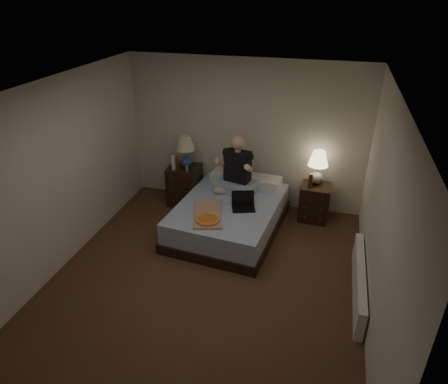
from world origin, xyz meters
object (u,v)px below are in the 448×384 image
(person, at_px, (236,165))
(nightstand_right, at_px, (314,202))
(laptop, at_px, (244,202))
(pizza_box, at_px, (208,220))
(lamp_right, at_px, (318,168))
(radiator, at_px, (359,281))
(soda_can, at_px, (187,169))
(beer_bottle_right, at_px, (310,181))
(beer_bottle_left, at_px, (177,163))
(lamp_left, at_px, (186,152))
(bed, at_px, (229,216))
(water_bottle, at_px, (173,163))
(nightstand_left, at_px, (185,185))

(person, bearing_deg, nightstand_right, 24.42)
(laptop, height_order, pizza_box, laptop)
(lamp_right, xyz_separation_m, radiator, (0.69, -1.80, -0.69))
(nightstand_right, relative_size, person, 0.66)
(soda_can, distance_m, beer_bottle_right, 2.02)
(lamp_right, relative_size, beer_bottle_left, 2.43)
(lamp_left, bearing_deg, bed, -35.11)
(laptop, bearing_deg, person, 96.45)
(water_bottle, height_order, person, person)
(beer_bottle_right, bearing_deg, nightstand_right, 36.04)
(nightstand_right, relative_size, lamp_right, 1.09)
(nightstand_right, height_order, lamp_right, lamp_right)
(lamp_left, bearing_deg, nightstand_right, 0.90)
(nightstand_left, relative_size, beer_bottle_right, 3.04)
(radiator, bearing_deg, lamp_right, 111.14)
(beer_bottle_left, bearing_deg, nightstand_left, 64.03)
(bed, bearing_deg, laptop, -20.05)
(soda_can, bearing_deg, beer_bottle_right, 3.85)
(bed, xyz_separation_m, pizza_box, (-0.15, -0.63, 0.28))
(nightstand_left, height_order, soda_can, soda_can)
(laptop, distance_m, radiator, 1.95)
(beer_bottle_left, relative_size, beer_bottle_right, 1.00)
(water_bottle, bearing_deg, nightstand_left, 49.55)
(nightstand_left, relative_size, radiator, 0.44)
(person, bearing_deg, soda_can, -171.21)
(bed, bearing_deg, beer_bottle_right, 33.48)
(nightstand_right, height_order, pizza_box, nightstand_right)
(lamp_left, bearing_deg, radiator, -30.15)
(water_bottle, bearing_deg, lamp_left, 44.57)
(beer_bottle_right, height_order, person, person)
(bed, relative_size, beer_bottle_right, 8.41)
(soda_can, xyz_separation_m, pizza_box, (0.71, -1.11, -0.23))
(beer_bottle_right, bearing_deg, pizza_box, -136.56)
(person, bearing_deg, lamp_right, 28.42)
(bed, xyz_separation_m, soda_can, (-0.85, 0.48, 0.51))
(nightstand_left, bearing_deg, radiator, -32.67)
(lamp_right, bearing_deg, person, -164.10)
(beer_bottle_left, relative_size, radiator, 0.14)
(pizza_box, bearing_deg, beer_bottle_right, 26.98)
(beer_bottle_right, xyz_separation_m, laptop, (-0.91, -0.74, -0.12))
(nightstand_right, height_order, beer_bottle_right, beer_bottle_right)
(soda_can, height_order, laptop, soda_can)
(beer_bottle_left, xyz_separation_m, person, (1.04, -0.09, 0.13))
(beer_bottle_left, height_order, pizza_box, beer_bottle_left)
(nightstand_left, xyz_separation_m, person, (0.98, -0.22, 0.60))
(person, xyz_separation_m, laptop, (0.25, -0.55, -0.35))
(lamp_left, xyz_separation_m, laptop, (1.19, -0.78, -0.38))
(nightstand_right, relative_size, beer_bottle_left, 2.66)
(water_bottle, xyz_separation_m, person, (1.10, -0.07, 0.12))
(bed, distance_m, person, 0.82)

